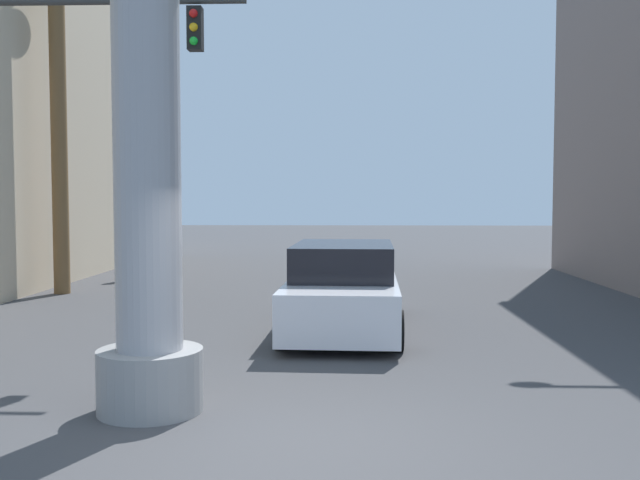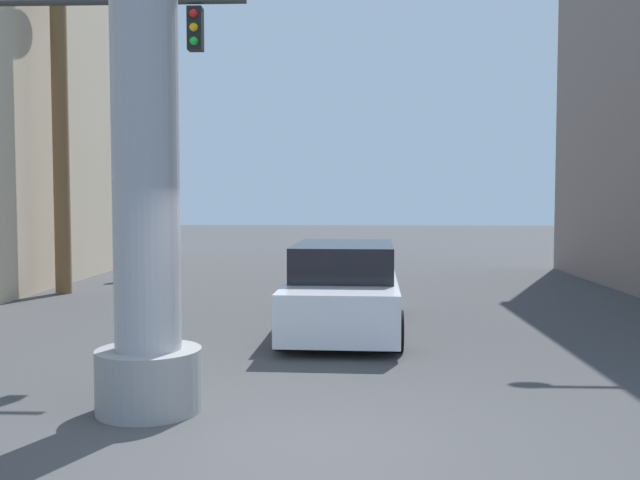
{
  "view_description": "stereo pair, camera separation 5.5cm",
  "coord_description": "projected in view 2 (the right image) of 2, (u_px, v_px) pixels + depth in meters",
  "views": [
    {
      "loc": [
        0.38,
        -6.6,
        2.37
      ],
      "look_at": [
        0.0,
        4.99,
        1.7
      ],
      "focal_mm": 40.0,
      "sensor_mm": 36.0,
      "label": 1
    },
    {
      "loc": [
        0.44,
        -6.6,
        2.37
      ],
      "look_at": [
        0.0,
        4.99,
        1.7
      ],
      "focal_mm": 40.0,
      "sensor_mm": 36.0,
      "label": 2
    }
  ],
  "objects": [
    {
      "name": "traffic_light_mast",
      "position": [
        18.0,
        96.0,
        11.82
      ],
      "size": [
        5.69,
        0.32,
        5.69
      ],
      "color": "#333333",
      "rests_on": "ground"
    },
    {
      "name": "car_lead",
      "position": [
        344.0,
        289.0,
        12.9
      ],
      "size": [
        2.18,
        5.23,
        1.56
      ],
      "color": "black",
      "rests_on": "ground"
    },
    {
      "name": "ground_plane",
      "position": [
        328.0,
        300.0,
        16.71
      ],
      "size": [
        92.33,
        92.33,
        0.0
      ],
      "primitive_type": "plane",
      "color": "#424244"
    },
    {
      "name": "palm_tree_mid_left",
      "position": [
        60.0,
        85.0,
        17.51
      ],
      "size": [
        2.58,
        2.65,
        8.58
      ],
      "color": "brown",
      "rests_on": "ground"
    },
    {
      "name": "pedestrian_far_left",
      "position": [
        136.0,
        247.0,
        20.76
      ],
      "size": [
        0.46,
        0.46,
        1.67
      ],
      "color": "black",
      "rests_on": "ground"
    }
  ]
}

